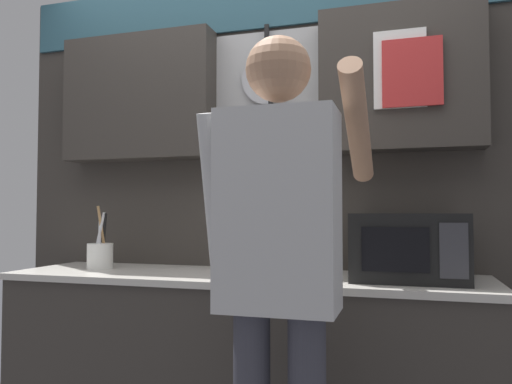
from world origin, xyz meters
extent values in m
cube|color=#38332D|center=(0.00, 0.00, 0.43)|extent=(2.16, 0.56, 0.86)
cube|color=beige|center=(0.00, 0.00, 0.87)|extent=(2.19, 0.59, 0.03)
cube|color=#38332D|center=(0.00, 0.30, 1.21)|extent=(2.76, 0.04, 2.42)
cube|color=#2D5666|center=(0.00, 0.27, 2.27)|extent=(2.72, 0.02, 0.29)
cube|color=#38332D|center=(-0.65, 0.20, 1.79)|extent=(0.85, 0.16, 0.67)
cube|color=#38332D|center=(0.71, 0.20, 1.79)|extent=(0.74, 0.16, 0.67)
cube|color=#B2B2B2|center=(0.06, 0.27, 1.52)|extent=(0.57, 0.01, 1.18)
cylinder|color=#B7B7BC|center=(0.06, 0.25, 1.86)|extent=(0.27, 0.02, 0.27)
cube|color=black|center=(0.06, 0.24, 2.06)|extent=(0.02, 0.02, 0.15)
cylinder|color=black|center=(0.08, 0.25, 1.52)|extent=(0.28, 0.02, 0.28)
cube|color=black|center=(0.08, 0.24, 1.73)|extent=(0.02, 0.02, 0.13)
cylinder|color=silver|center=(-0.02, 0.25, 1.17)|extent=(0.01, 0.01, 0.22)
ellipsoid|color=silver|center=(-0.02, 0.25, 1.05)|extent=(0.05, 0.01, 0.04)
cylinder|color=silver|center=(0.06, 0.25, 1.17)|extent=(0.01, 0.01, 0.22)
ellipsoid|color=silver|center=(0.06, 0.25, 1.04)|extent=(0.06, 0.01, 0.05)
cylinder|color=silver|center=(0.14, 0.25, 1.18)|extent=(0.01, 0.01, 0.20)
ellipsoid|color=silver|center=(0.14, 0.25, 1.06)|extent=(0.04, 0.01, 0.04)
cube|color=white|center=(0.71, 0.11, 1.81)|extent=(0.23, 0.02, 0.35)
cube|color=red|center=(0.76, 0.10, 1.79)|extent=(0.26, 0.02, 0.30)
cube|color=black|center=(0.74, 0.02, 1.03)|extent=(0.46, 0.39, 0.28)
cube|color=black|center=(0.69, -0.18, 1.03)|extent=(0.25, 0.01, 0.17)
cube|color=#333338|center=(0.90, -0.18, 1.03)|extent=(0.10, 0.01, 0.21)
cube|color=brown|center=(0.18, 0.02, 0.99)|extent=(0.11, 0.15, 0.21)
cylinder|color=black|center=(0.14, -0.02, 1.13)|extent=(0.02, 0.03, 0.08)
cylinder|color=black|center=(0.15, -0.02, 1.14)|extent=(0.02, 0.04, 0.08)
cylinder|color=black|center=(0.17, -0.02, 1.12)|extent=(0.02, 0.03, 0.05)
cylinder|color=black|center=(0.18, -0.02, 1.14)|extent=(0.02, 0.03, 0.09)
cylinder|color=black|center=(0.20, -0.02, 1.12)|extent=(0.02, 0.03, 0.05)
cylinder|color=black|center=(0.21, -0.02, 1.12)|extent=(0.02, 0.03, 0.06)
cylinder|color=white|center=(-0.76, 0.02, 0.95)|extent=(0.13, 0.13, 0.13)
cylinder|color=silver|center=(-0.76, 0.01, 1.04)|extent=(0.04, 0.05, 0.19)
cylinder|color=tan|center=(-0.75, 0.02, 1.07)|extent=(0.03, 0.06, 0.27)
cylinder|color=black|center=(-0.76, 0.05, 1.06)|extent=(0.06, 0.06, 0.23)
cylinder|color=silver|center=(-0.76, 0.01, 1.06)|extent=(0.05, 0.05, 0.23)
cube|color=#BCBCBC|center=(0.34, -0.63, 1.18)|extent=(0.38, 0.22, 0.64)
sphere|color=#A87A5B|center=(0.34, -0.63, 1.64)|extent=(0.21, 0.21, 0.21)
cylinder|color=#BCBCBC|center=(0.11, -0.59, 1.22)|extent=(0.08, 0.22, 0.57)
cylinder|color=#A87A5B|center=(0.57, -0.39, 1.48)|extent=(0.08, 0.53, 0.37)
camera|label=1|loc=(0.73, -2.18, 1.17)|focal=35.00mm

